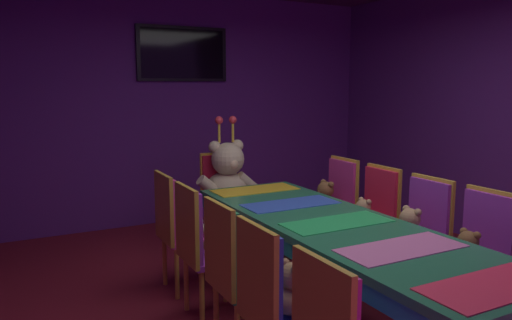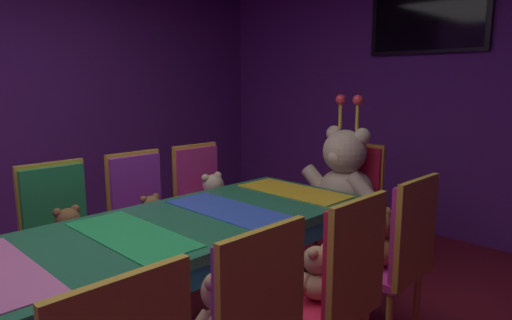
{
  "view_description": "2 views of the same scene",
  "coord_description": "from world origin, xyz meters",
  "px_view_note": "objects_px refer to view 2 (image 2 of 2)",
  "views": [
    {
      "loc": [
        -2.02,
        -2.65,
        1.67
      ],
      "look_at": [
        -0.16,
        0.9,
        1.07
      ],
      "focal_mm": 34.63,
      "sensor_mm": 36.0,
      "label": 1
    },
    {
      "loc": [
        1.87,
        -1.03,
        1.47
      ],
      "look_at": [
        0.18,
        0.68,
        1.04
      ],
      "focal_mm": 31.28,
      "sensor_mm": 36.0,
      "label": 2
    }
  ],
  "objects_px": {
    "teddy_left_3": "(152,216)",
    "chair_left_4": "(202,194)",
    "throne_chair": "(354,192)",
    "wall_tv": "(428,17)",
    "teddy_right_3": "(315,276)",
    "teddy_right_4": "(376,241)",
    "chair_left_2": "(59,226)",
    "teddy_left_2": "(70,234)",
    "chair_right_3": "(341,280)",
    "teddy_right_2": "(221,313)",
    "banquet_table": "(132,251)",
    "chair_left_3": "(141,208)",
    "king_teddy_bear": "(343,177)",
    "teddy_left_4": "(214,197)",
    "chair_right_4": "(401,248)"
  },
  "relations": [
    {
      "from": "king_teddy_bear",
      "to": "banquet_table",
      "type": "bearing_deg",
      "value": -0.0
    },
    {
      "from": "teddy_left_4",
      "to": "chair_right_4",
      "type": "distance_m",
      "value": 1.51
    },
    {
      "from": "chair_left_4",
      "to": "teddy_right_3",
      "type": "bearing_deg",
      "value": -19.21
    },
    {
      "from": "banquet_table",
      "to": "chair_right_3",
      "type": "bearing_deg",
      "value": 33.75
    },
    {
      "from": "wall_tv",
      "to": "banquet_table",
      "type": "bearing_deg",
      "value": -90.0
    },
    {
      "from": "teddy_left_4",
      "to": "king_teddy_bear",
      "type": "xyz_separation_m",
      "value": [
        0.67,
        0.73,
        0.15
      ]
    },
    {
      "from": "throne_chair",
      "to": "wall_tv",
      "type": "distance_m",
      "value": 1.84
    },
    {
      "from": "teddy_right_4",
      "to": "throne_chair",
      "type": "distance_m",
      "value": 1.11
    },
    {
      "from": "banquet_table",
      "to": "teddy_left_4",
      "type": "xyz_separation_m",
      "value": [
        -0.67,
        1.08,
        -0.06
      ]
    },
    {
      "from": "teddy_left_4",
      "to": "teddy_right_2",
      "type": "xyz_separation_m",
      "value": [
        1.33,
        -1.09,
        -0.0
      ]
    },
    {
      "from": "teddy_left_2",
      "to": "teddy_left_4",
      "type": "distance_m",
      "value": 1.11
    },
    {
      "from": "teddy_left_2",
      "to": "chair_right_3",
      "type": "xyz_separation_m",
      "value": [
        1.5,
        0.58,
        0.01
      ]
    },
    {
      "from": "throne_chair",
      "to": "teddy_left_3",
      "type": "bearing_deg",
      "value": -25.22
    },
    {
      "from": "chair_left_4",
      "to": "chair_right_4",
      "type": "distance_m",
      "value": 1.65
    },
    {
      "from": "chair_right_3",
      "to": "king_teddy_bear",
      "type": "height_order",
      "value": "king_teddy_bear"
    },
    {
      "from": "banquet_table",
      "to": "teddy_left_3",
      "type": "xyz_separation_m",
      "value": [
        -0.68,
        0.54,
        -0.09
      ]
    },
    {
      "from": "teddy_right_2",
      "to": "throne_chair",
      "type": "bearing_deg",
      "value": -71.52
    },
    {
      "from": "teddy_left_2",
      "to": "wall_tv",
      "type": "height_order",
      "value": "wall_tv"
    },
    {
      "from": "banquet_table",
      "to": "chair_left_4",
      "type": "xyz_separation_m",
      "value": [
        -0.82,
        1.08,
        -0.06
      ]
    },
    {
      "from": "chair_left_3",
      "to": "teddy_right_2",
      "type": "xyz_separation_m",
      "value": [
        1.48,
        -0.55,
        -0.0
      ]
    },
    {
      "from": "teddy_right_2",
      "to": "chair_left_4",
      "type": "bearing_deg",
      "value": -36.3
    },
    {
      "from": "chair_left_4",
      "to": "chair_left_3",
      "type": "bearing_deg",
      "value": -90.21
    },
    {
      "from": "throne_chair",
      "to": "wall_tv",
      "type": "bearing_deg",
      "value": 180.0
    },
    {
      "from": "chair_left_2",
      "to": "chair_right_3",
      "type": "distance_m",
      "value": 1.75
    },
    {
      "from": "chair_left_2",
      "to": "wall_tv",
      "type": "height_order",
      "value": "wall_tv"
    },
    {
      "from": "teddy_right_2",
      "to": "banquet_table",
      "type": "bearing_deg",
      "value": -0.57
    },
    {
      "from": "chair_right_3",
      "to": "teddy_right_4",
      "type": "bearing_deg",
      "value": -75.55
    },
    {
      "from": "chair_right_4",
      "to": "wall_tv",
      "type": "relative_size",
      "value": 0.88
    },
    {
      "from": "banquet_table",
      "to": "teddy_left_3",
      "type": "height_order",
      "value": "banquet_table"
    },
    {
      "from": "teddy_right_3",
      "to": "teddy_right_4",
      "type": "height_order",
      "value": "teddy_right_4"
    },
    {
      "from": "chair_right_4",
      "to": "teddy_right_4",
      "type": "bearing_deg",
      "value": -0.0
    },
    {
      "from": "chair_left_4",
      "to": "chair_right_4",
      "type": "xyz_separation_m",
      "value": [
        1.65,
        0.03,
        0.0
      ]
    },
    {
      "from": "chair_left_2",
      "to": "wall_tv",
      "type": "relative_size",
      "value": 0.88
    },
    {
      "from": "chair_right_4",
      "to": "throne_chair",
      "type": "distance_m",
      "value": 1.21
    },
    {
      "from": "teddy_left_3",
      "to": "chair_right_3",
      "type": "bearing_deg",
      "value": 0.6
    },
    {
      "from": "chair_left_3",
      "to": "chair_right_4",
      "type": "distance_m",
      "value": 1.75
    },
    {
      "from": "teddy_right_3",
      "to": "king_teddy_bear",
      "type": "height_order",
      "value": "king_teddy_bear"
    },
    {
      "from": "chair_left_2",
      "to": "chair_left_4",
      "type": "xyz_separation_m",
      "value": [
        -0.0,
        1.11,
        0.0
      ]
    },
    {
      "from": "chair_left_2",
      "to": "chair_left_3",
      "type": "distance_m",
      "value": 0.56
    },
    {
      "from": "teddy_left_4",
      "to": "teddy_right_3",
      "type": "distance_m",
      "value": 1.46
    },
    {
      "from": "chair_left_3",
      "to": "teddy_left_4",
      "type": "xyz_separation_m",
      "value": [
        0.15,
        0.54,
        0.0
      ]
    },
    {
      "from": "teddy_right_2",
      "to": "wall_tv",
      "type": "height_order",
      "value": "wall_tv"
    },
    {
      "from": "teddy_left_2",
      "to": "chair_right_4",
      "type": "height_order",
      "value": "chair_right_4"
    },
    {
      "from": "teddy_right_3",
      "to": "banquet_table",
      "type": "bearing_deg",
      "value": 38.87
    },
    {
      "from": "teddy_left_3",
      "to": "wall_tv",
      "type": "height_order",
      "value": "wall_tv"
    },
    {
      "from": "throne_chair",
      "to": "teddy_left_2",
      "type": "bearing_deg",
      "value": -18.56
    },
    {
      "from": "teddy_left_3",
      "to": "teddy_right_2",
      "type": "height_order",
      "value": "teddy_right_2"
    },
    {
      "from": "teddy_left_2",
      "to": "teddy_left_4",
      "type": "relative_size",
      "value": 0.88
    },
    {
      "from": "teddy_left_3",
      "to": "chair_left_4",
      "type": "xyz_separation_m",
      "value": [
        -0.14,
        0.54,
        0.03
      ]
    },
    {
      "from": "chair_left_2",
      "to": "chair_left_3",
      "type": "relative_size",
      "value": 1.0
    }
  ]
}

